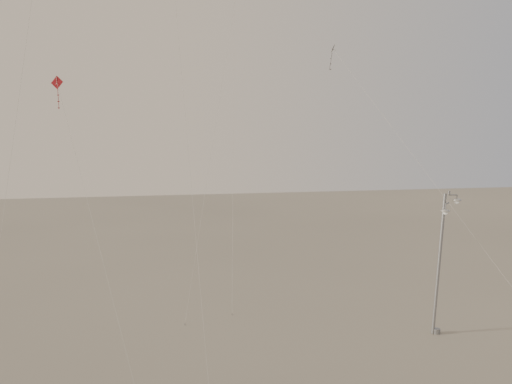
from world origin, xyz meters
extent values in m
cylinder|color=#93969B|center=(10.95, 6.07, 0.15)|extent=(0.44, 0.44, 0.30)
cylinder|color=#93969B|center=(10.95, 6.07, 4.15)|extent=(0.65, 0.18, 8.29)
cylinder|color=#93969B|center=(11.42, 6.07, 8.34)|extent=(0.14, 0.14, 0.18)
cylinder|color=#93969B|center=(11.67, 6.06, 8.19)|extent=(0.50, 0.09, 0.07)
cylinder|color=#93969B|center=(11.92, 6.05, 8.04)|extent=(0.06, 0.06, 0.30)
ellipsoid|color=#B3B4AF|center=(11.92, 6.05, 7.89)|extent=(0.52, 0.52, 0.18)
cylinder|color=#93969B|center=(11.21, 5.86, 7.74)|extent=(0.48, 0.47, 0.07)
cylinder|color=#93969B|center=(10.99, 5.65, 7.54)|extent=(0.06, 0.06, 0.40)
ellipsoid|color=#B3B4AF|center=(10.99, 5.65, 7.34)|extent=(0.52, 0.52, 0.18)
cylinder|color=beige|center=(-11.06, 5.41, 15.75)|extent=(3.78, 8.03, 31.40)
cylinder|color=beige|center=(-3.45, 7.01, 11.62)|extent=(0.84, 10.29, 23.14)
cylinder|color=beige|center=(0.67, 15.78, 20.58)|extent=(8.20, 10.46, 41.07)
cylinder|color=#93969B|center=(-3.42, 10.56, 0.05)|extent=(0.06, 0.06, 0.10)
cube|color=maroon|center=(-9.80, 6.13, 14.22)|extent=(0.61, 0.32, 0.64)
cylinder|color=maroon|center=(-9.79, 6.28, 13.43)|extent=(0.04, 0.16, 0.99)
cylinder|color=beige|center=(-7.92, 2.64, 7.14)|extent=(3.77, 6.98, 14.18)
cube|color=black|center=(7.83, 16.13, 17.66)|extent=(0.28, 0.62, 0.61)
cylinder|color=black|center=(7.68, 16.13, 16.76)|extent=(0.20, 0.03, 1.25)
cylinder|color=beige|center=(11.80, 8.84, 8.86)|extent=(7.95, 14.60, 17.62)
cylinder|color=beige|center=(1.01, 18.55, 13.11)|extent=(2.57, 13.40, 26.13)
cylinder|color=#93969B|center=(-0.27, 11.86, 0.05)|extent=(0.06, 0.06, 0.10)
camera|label=1|loc=(-6.10, -23.42, 11.99)|focal=40.00mm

